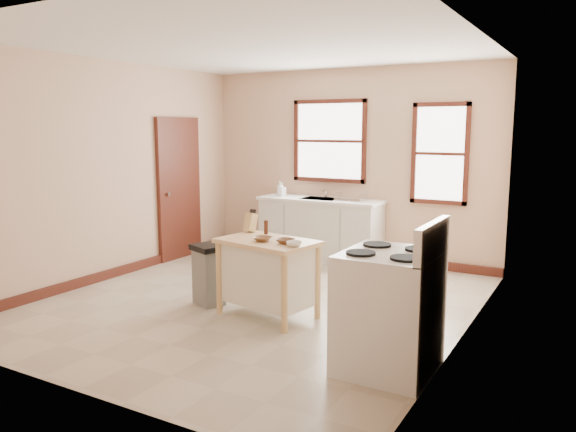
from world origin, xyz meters
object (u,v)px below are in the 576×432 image
(bowl_a, at_px, (263,239))
(soap_bottle_a, at_px, (280,189))
(soap_bottle_b, at_px, (282,190))
(bowl_c, at_px, (294,244))
(dish_rack, at_px, (351,197))
(kitchen_island, at_px, (268,278))
(bowl_b, at_px, (285,241))
(trash_bin, at_px, (209,275))
(gas_stove, at_px, (389,295))
(knife_block, at_px, (250,223))
(pepper_grinder, at_px, (266,227))

(bowl_a, bearing_deg, soap_bottle_a, 116.91)
(soap_bottle_b, relative_size, bowl_c, 1.32)
(bowl_a, bearing_deg, dish_rack, 93.34)
(soap_bottle_a, bearing_deg, kitchen_island, -76.59)
(soap_bottle_b, xyz_separation_m, bowl_b, (1.53, -2.57, -0.19))
(bowl_b, bearing_deg, dish_rack, 98.85)
(kitchen_island, height_order, bowl_b, bowl_b)
(bowl_a, bearing_deg, trash_bin, 172.56)
(bowl_a, height_order, gas_stove, gas_stove)
(bowl_b, bearing_deg, gas_stove, -23.71)
(kitchen_island, bearing_deg, bowl_b, -3.70)
(bowl_b, relative_size, bowl_c, 1.18)
(dish_rack, bearing_deg, bowl_a, -89.35)
(soap_bottle_b, bearing_deg, trash_bin, -57.63)
(kitchen_island, bearing_deg, bowl_c, -10.99)
(kitchen_island, relative_size, bowl_c, 6.51)
(knife_block, height_order, bowl_b, knife_block)
(kitchen_island, height_order, pepper_grinder, pepper_grinder)
(bowl_b, height_order, bowl_c, bowl_c)
(knife_block, relative_size, bowl_c, 1.31)
(kitchen_island, xyz_separation_m, bowl_b, (0.25, -0.06, 0.43))
(bowl_b, bearing_deg, bowl_c, -31.37)
(soap_bottle_a, bearing_deg, trash_bin, -92.22)
(knife_block, bearing_deg, bowl_b, -16.16)
(kitchen_island, bearing_deg, gas_stove, -12.41)
(bowl_b, xyz_separation_m, gas_stove, (1.28, -0.56, -0.21))
(bowl_a, distance_m, bowl_b, 0.25)
(gas_stove, bearing_deg, soap_bottle_a, 132.39)
(soap_bottle_a, xyz_separation_m, bowl_b, (1.55, -2.55, -0.20))
(trash_bin, bearing_deg, bowl_b, 17.49)
(soap_bottle_b, height_order, trash_bin, soap_bottle_b)
(soap_bottle_b, relative_size, knife_block, 1.01)
(kitchen_island, distance_m, gas_stove, 1.67)
(soap_bottle_a, distance_m, bowl_b, 2.99)
(soap_bottle_a, xyz_separation_m, gas_stove, (2.84, -3.11, -0.41))
(kitchen_island, distance_m, bowl_b, 0.50)
(soap_bottle_b, xyz_separation_m, bowl_a, (1.28, -2.59, -0.19))
(trash_bin, bearing_deg, bowl_a, 14.16)
(bowl_a, distance_m, gas_stove, 1.64)
(soap_bottle_a, height_order, trash_bin, soap_bottle_a)
(soap_bottle_b, height_order, gas_stove, gas_stove)
(pepper_grinder, xyz_separation_m, bowl_b, (0.42, -0.32, -0.05))
(bowl_a, height_order, bowl_b, bowl_a)
(pepper_grinder, bearing_deg, bowl_b, -36.87)
(knife_block, distance_m, bowl_b, 0.73)
(dish_rack, bearing_deg, kitchen_island, -89.17)
(pepper_grinder, xyz_separation_m, gas_stove, (1.71, -0.88, -0.27))
(knife_block, xyz_separation_m, gas_stove, (1.92, -0.91, -0.29))
(pepper_grinder, relative_size, trash_bin, 0.22)
(pepper_grinder, bearing_deg, gas_stove, -27.30)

